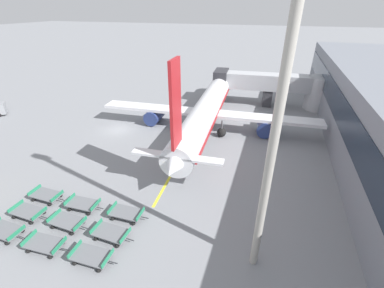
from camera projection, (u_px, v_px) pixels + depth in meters
The scene contains 14 objects.
ground_plane at pixel (119, 130), 39.71m from camera, with size 500.00×500.00×0.00m, color gray.
jet_bridge at pixel (283, 87), 47.26m from camera, with size 21.81×6.38×6.18m.
airplane at pixel (208, 108), 39.14m from camera, with size 33.17×38.12×13.17m.
baggage_dolly_row_near_col_a at pixel (5, 231), 21.28m from camera, with size 3.65×1.77×0.92m.
baggage_dolly_row_near_col_b at pixel (45, 244), 20.10m from camera, with size 3.67×1.83×0.92m.
baggage_dolly_row_near_col_c at pixel (92, 256), 19.13m from camera, with size 3.65×1.77×0.92m.
baggage_dolly_row_mid_a_col_a at pixel (28, 212), 23.21m from camera, with size 3.65×1.76×0.92m.
baggage_dolly_row_mid_a_col_b at pixel (68, 222), 22.16m from camera, with size 3.66×1.78×0.92m.
baggage_dolly_row_mid_a_col_c at pixel (111, 233), 21.05m from camera, with size 3.66×1.78×0.92m.
baggage_dolly_row_mid_b_col_a at pixel (46, 195), 25.27m from camera, with size 3.64×1.73×0.92m.
baggage_dolly_row_mid_b_col_b at pixel (83, 204), 24.13m from camera, with size 3.67×1.80×0.92m.
baggage_dolly_row_mid_b_col_c at pixel (126, 213), 23.09m from camera, with size 3.65×1.77×0.92m.
apron_light_mast at pixel (284, 80), 12.78m from camera, with size 2.00×0.70×24.15m.
stand_guidance_stripe at pixel (185, 150), 34.21m from camera, with size 1.79×22.94×0.01m.
Camera 1 is at (21.90, -30.73, 16.95)m, focal length 24.00 mm.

